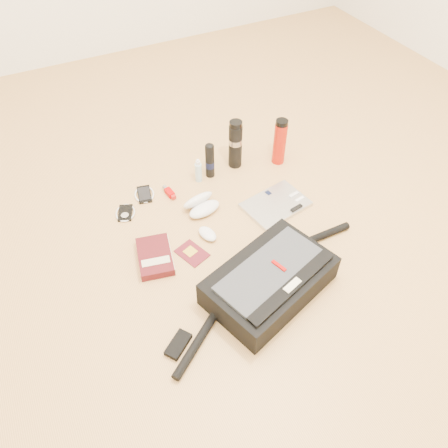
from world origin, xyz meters
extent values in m
plane|color=tan|center=(0.00, 0.00, 0.00)|extent=(4.00, 4.00, 0.00)
cube|color=black|center=(-0.02, -0.28, 0.06)|extent=(0.56, 0.44, 0.12)
cube|color=#303237|center=(-0.01, -0.29, 0.13)|extent=(0.48, 0.34, 0.01)
cube|color=black|center=(0.01, -0.38, 0.13)|extent=(0.43, 0.18, 0.02)
cube|color=#F0E7C1|center=(0.01, -0.38, 0.13)|extent=(0.08, 0.05, 0.02)
cube|color=#A10300|center=(0.02, -0.28, 0.13)|extent=(0.03, 0.07, 0.02)
cylinder|color=black|center=(-0.37, -0.37, 0.02)|extent=(0.27, 0.21, 0.03)
cylinder|color=black|center=(0.32, -0.15, 0.02)|extent=(0.31, 0.03, 0.03)
cube|color=black|center=(-0.43, -0.35, 0.01)|extent=(0.12, 0.11, 0.02)
cube|color=#BCBCBE|center=(0.26, 0.11, 0.01)|extent=(0.32, 0.25, 0.02)
cube|color=black|center=(0.26, 0.19, 0.02)|extent=(0.03, 0.03, 0.00)
cube|color=silver|center=(0.36, 0.12, 0.02)|extent=(0.06, 0.02, 0.01)
cube|color=white|center=(0.37, 0.08, 0.02)|extent=(0.05, 0.02, 0.01)
cube|color=black|center=(0.32, 0.04, 0.02)|extent=(0.06, 0.03, 0.01)
cube|color=#450E12|center=(-0.37, 0.07, 0.02)|extent=(0.18, 0.24, 0.04)
cube|color=beige|center=(-0.30, 0.05, 0.02)|extent=(0.05, 0.20, 0.03)
cube|color=beige|center=(-0.37, 0.02, 0.04)|extent=(0.12, 0.06, 0.00)
cube|color=#531019|center=(-0.21, 0.02, 0.00)|extent=(0.13, 0.16, 0.01)
cube|color=yellow|center=(-0.22, 0.03, 0.01)|extent=(0.06, 0.06, 0.00)
ellipsoid|color=white|center=(-0.11, 0.08, 0.02)|extent=(0.08, 0.11, 0.03)
ellipsoid|color=silver|center=(-0.06, 0.22, 0.02)|extent=(0.17, 0.11, 0.05)
ellipsoid|color=silver|center=(-0.07, 0.27, 0.04)|extent=(0.17, 0.11, 0.09)
ellipsoid|color=black|center=(-0.09, 0.22, 0.03)|extent=(0.05, 0.04, 0.01)
ellipsoid|color=black|center=(-0.03, 0.23, 0.03)|extent=(0.05, 0.04, 0.01)
cylinder|color=black|center=(-0.06, 0.22, 0.03)|extent=(0.03, 0.01, 0.00)
cube|color=black|center=(-0.39, 0.38, 0.01)|extent=(0.10, 0.12, 0.01)
cylinder|color=#B6B6B9|center=(-0.40, 0.36, 0.01)|extent=(0.05, 0.05, 0.00)
torus|color=silver|center=(-0.39, 0.38, 0.01)|extent=(0.12, 0.12, 0.01)
cube|color=black|center=(-0.27, 0.46, 0.01)|extent=(0.09, 0.13, 0.01)
cube|color=black|center=(-0.27, 0.46, 0.01)|extent=(0.07, 0.10, 0.00)
torus|color=white|center=(-0.27, 0.46, 0.01)|extent=(0.11, 0.11, 0.01)
cube|color=#B40001|center=(-0.16, 0.41, 0.01)|extent=(0.04, 0.06, 0.03)
cube|color=#A61915|center=(-0.15, 0.38, 0.01)|extent=(0.02, 0.02, 0.02)
cylinder|color=#99999B|center=(-0.16, 0.45, 0.01)|extent=(0.03, 0.04, 0.02)
cylinder|color=#A7CEDF|center=(0.01, 0.44, 0.05)|extent=(0.04, 0.04, 0.10)
cylinder|color=silver|center=(0.01, 0.44, 0.11)|extent=(0.03, 0.03, 0.02)
cylinder|color=white|center=(0.01, 0.44, 0.12)|extent=(0.02, 0.02, 0.01)
cylinder|color=black|center=(0.08, 0.45, 0.09)|extent=(0.05, 0.05, 0.18)
cylinder|color=black|center=(0.08, 0.45, 0.07)|extent=(0.05, 0.05, 0.04)
ellipsoid|color=black|center=(0.08, 0.45, 0.18)|extent=(0.05, 0.05, 0.02)
cylinder|color=black|center=(0.23, 0.47, 0.12)|extent=(0.07, 0.07, 0.24)
cylinder|color=#949496|center=(0.23, 0.47, 0.15)|extent=(0.07, 0.07, 0.03)
cylinder|color=black|center=(0.23, 0.47, 0.25)|extent=(0.07, 0.07, 0.02)
cylinder|color=#A8180A|center=(0.44, 0.40, 0.11)|extent=(0.08, 0.08, 0.23)
cylinder|color=black|center=(0.44, 0.40, 0.24)|extent=(0.08, 0.08, 0.02)
camera|label=1|loc=(-0.63, -1.10, 1.45)|focal=35.00mm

